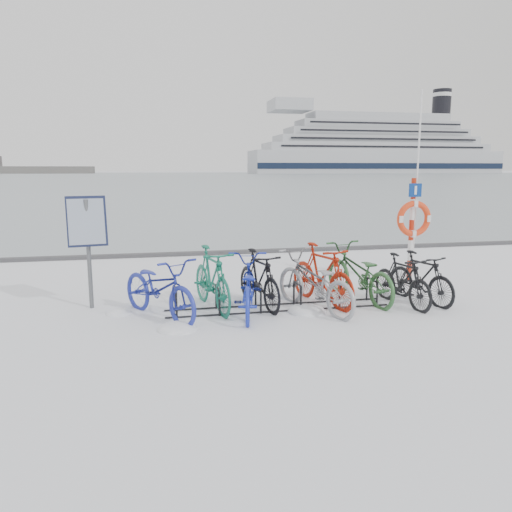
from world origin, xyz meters
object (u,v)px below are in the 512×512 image
object	(u,v)px
info_board	(87,228)
cruise_ferry	(375,150)
bike_rack	(278,299)
lifebuoy_station	(413,219)

from	to	relation	value
info_board	cruise_ferry	bearing A→B (deg)	54.09
bike_rack	lifebuoy_station	bearing A→B (deg)	24.44
bike_rack	lifebuoy_station	size ratio (longest dim) A/B	0.97
lifebuoy_station	cruise_ferry	xyz separation A→B (m)	(106.12, 229.10, 10.09)
info_board	lifebuoy_station	xyz separation A→B (m)	(6.71, 0.85, -0.06)
bike_rack	lifebuoy_station	world-z (taller)	lifebuoy_station
bike_rack	lifebuoy_station	distance (m)	3.98
info_board	lifebuoy_station	bearing A→B (deg)	-2.54
bike_rack	info_board	xyz separation A→B (m)	(-3.26, 0.72, 1.26)
cruise_ferry	info_board	bearing A→B (deg)	-116.14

